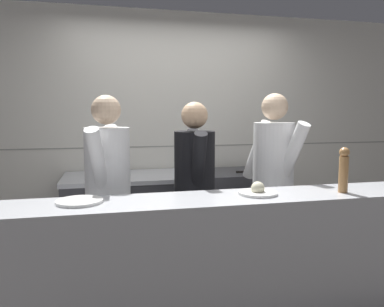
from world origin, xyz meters
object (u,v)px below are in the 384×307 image
stock_pot (111,167)px  chef_head_cook (108,193)px  oven_range (127,220)px  plated_dish_main (79,201)px  pepper_mill (344,169)px  chefs_knife (251,172)px  chef_line (273,182)px  chef_sous (194,190)px  plated_dish_appetiser (258,191)px

stock_pot → chef_head_cook: chef_head_cook is taller
oven_range → plated_dish_main: bearing=-104.1°
stock_pot → plated_dish_main: size_ratio=1.02×
pepper_mill → chef_head_cook: bearing=156.5°
chefs_knife → pepper_mill: pepper_mill is taller
oven_range → pepper_mill: (1.36, -1.49, 0.69)m
stock_pot → chef_line: chef_line is taller
chef_sous → chef_line: (0.69, 0.01, 0.04)m
chefs_knife → chef_head_cook: size_ratio=0.24×
oven_range → pepper_mill: bearing=-47.7°
stock_pot → chef_head_cook: 0.87m
oven_range → pepper_mill: pepper_mill is taller
plated_dish_appetiser → pepper_mill: size_ratio=0.84×
plated_dish_main → chef_line: size_ratio=0.16×
oven_range → chef_line: bearing=-32.8°
oven_range → plated_dish_main: size_ratio=4.36×
plated_dish_main → oven_range: bearing=75.9°
chefs_knife → chef_sous: bearing=-138.9°
pepper_mill → chef_line: bearing=102.9°
oven_range → chef_sous: (0.50, -0.78, 0.44)m
plated_dish_appetiser → chef_line: bearing=57.4°
chefs_knife → plated_dish_main: (-1.61, -1.28, 0.09)m
plated_dish_appetiser → chef_line: 0.78m
plated_dish_main → chef_sous: chef_sous is taller
stock_pot → chef_line: bearing=-31.3°
chef_head_cook → chef_line: 1.37m
chefs_knife → chef_head_cook: chef_head_cook is taller
chef_head_cook → chefs_knife: bearing=44.7°
chef_head_cook → chef_line: size_ratio=0.98×
stock_pot → plated_dish_main: 1.45m
plated_dish_appetiser → chef_line: chef_line is taller
chef_head_cook → chef_sous: size_ratio=1.03×
pepper_mill → chef_line: size_ratio=0.18×
chefs_knife → plated_dish_appetiser: 1.40m
plated_dish_main → plated_dish_appetiser: 1.13m
pepper_mill → chef_line: 0.77m
stock_pot → chef_sous: 1.05m
stock_pot → chef_line: 1.56m
pepper_mill → chef_sous: bearing=140.2°
chefs_knife → chef_line: size_ratio=0.23×
chefs_knife → chef_sous: chef_sous is taller
chef_sous → plated_dish_appetiser: bearing=-62.3°
chefs_knife → plated_dish_appetiser: plated_dish_appetiser is taller
chefs_knife → chef_sous: size_ratio=0.24×
pepper_mill → chefs_knife: bearing=93.9°
plated_dish_appetiser → chef_head_cook: chef_head_cook is taller
oven_range → chef_head_cook: size_ratio=0.73×
chef_sous → oven_range: bearing=127.5°
plated_dish_main → chef_sous: bearing=35.9°
oven_range → pepper_mill: size_ratio=3.95×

